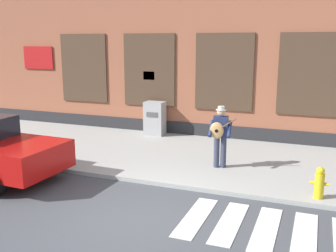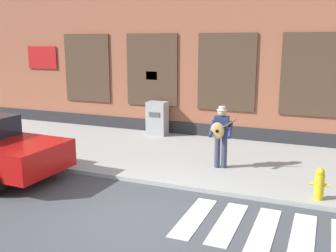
# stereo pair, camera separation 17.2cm
# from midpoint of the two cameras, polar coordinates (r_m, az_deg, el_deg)

# --- Properties ---
(ground_plane) EXTENTS (160.00, 160.00, 0.00)m
(ground_plane) POSITION_cam_midpoint_polar(r_m,az_deg,el_deg) (7.97, -4.41, -13.22)
(ground_plane) COLOR #424449
(sidewalk) EXTENTS (28.00, 4.94, 0.11)m
(sidewalk) POSITION_cam_midpoint_polar(r_m,az_deg,el_deg) (11.63, 4.58, -4.65)
(sidewalk) COLOR #9E9E99
(sidewalk) RESTS_ON ground
(building_backdrop) EXTENTS (28.00, 4.06, 6.47)m
(building_backdrop) POSITION_cam_midpoint_polar(r_m,az_deg,el_deg) (15.46, 9.65, 11.35)
(building_backdrop) COLOR #99563D
(building_backdrop) RESTS_ON ground
(crosswalk) EXTENTS (5.20, 1.90, 0.01)m
(crosswalk) POSITION_cam_midpoint_polar(r_m,az_deg,el_deg) (7.70, 21.23, -14.96)
(crosswalk) COLOR silver
(crosswalk) RESTS_ON ground
(busker) EXTENTS (0.74, 0.58, 1.66)m
(busker) POSITION_cam_midpoint_polar(r_m,az_deg,el_deg) (10.40, 7.09, -1.04)
(busker) COLOR #33384C
(busker) RESTS_ON sidewalk
(utility_box) EXTENTS (0.70, 0.52, 1.20)m
(utility_box) POSITION_cam_midpoint_polar(r_m,az_deg,el_deg) (14.11, -2.28, 1.12)
(utility_box) COLOR #9E9E9E
(utility_box) RESTS_ON sidewalk
(fire_hydrant) EXTENTS (0.38, 0.20, 0.70)m
(fire_hydrant) POSITION_cam_midpoint_polar(r_m,az_deg,el_deg) (9.06, 20.61, -7.73)
(fire_hydrant) COLOR gold
(fire_hydrant) RESTS_ON sidewalk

